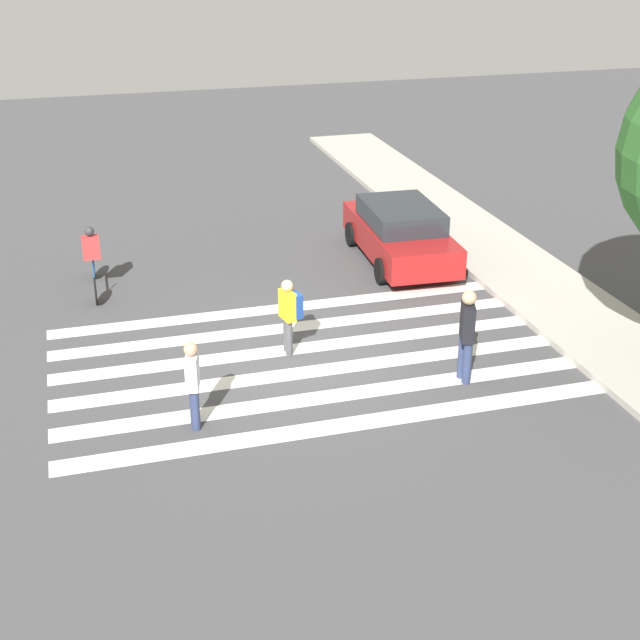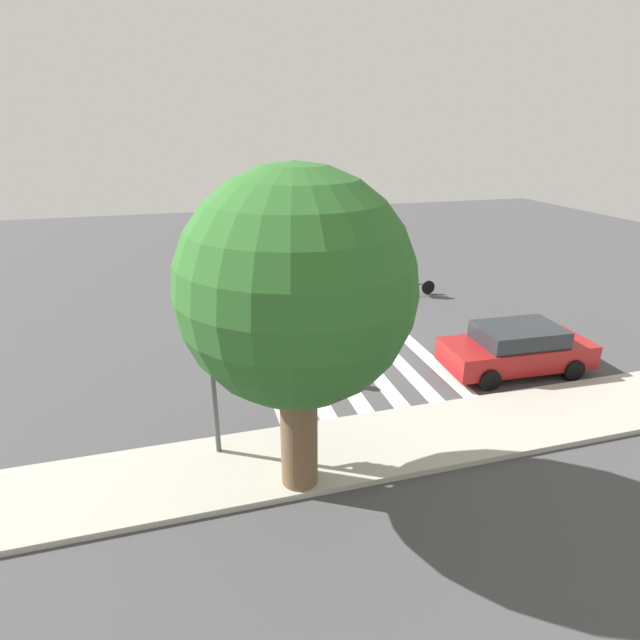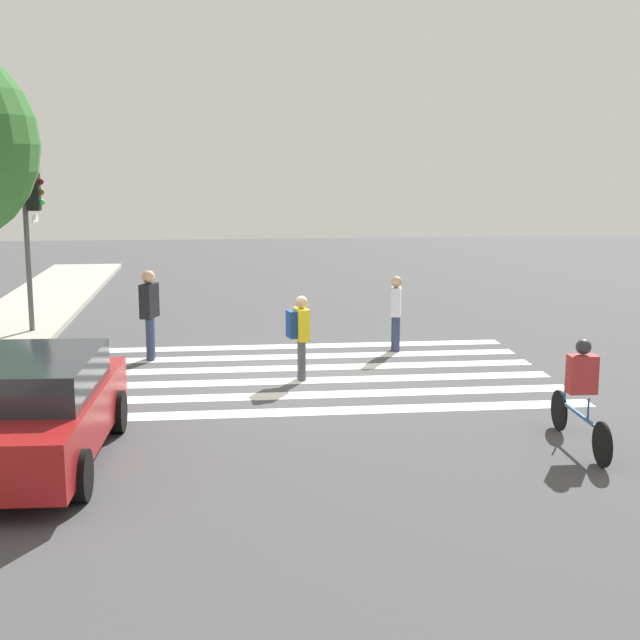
{
  "view_description": "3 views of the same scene",
  "coord_description": "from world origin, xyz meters",
  "px_view_note": "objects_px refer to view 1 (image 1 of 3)",
  "views": [
    {
      "loc": [
        15.29,
        -4.09,
        8.15
      ],
      "look_at": [
        0.98,
        -0.01,
        1.31
      ],
      "focal_mm": 50.0,
      "sensor_mm": 36.0,
      "label": 1
    },
    {
      "loc": [
        4.76,
        15.39,
        7.07
      ],
      "look_at": [
        0.53,
        0.26,
        0.94
      ],
      "focal_mm": 28.0,
      "sensor_mm": 36.0,
      "label": 2
    },
    {
      "loc": [
        -16.57,
        1.16,
        4.05
      ],
      "look_at": [
        -0.68,
        -0.6,
        1.18
      ],
      "focal_mm": 50.0,
      "sensor_mm": 36.0,
      "label": 3
    }
  ],
  "objects_px": {
    "pedestrian_child_with_backpack": "(193,380)",
    "pedestrian_adult_blue_shirt": "(289,311)",
    "pedestrian_adult_yellow_jacket": "(467,331)",
    "cyclist_near_curb": "(92,256)",
    "car_parked_silver_sedan": "(400,232)"
  },
  "relations": [
    {
      "from": "pedestrian_child_with_backpack",
      "to": "car_parked_silver_sedan",
      "type": "height_order",
      "value": "pedestrian_child_with_backpack"
    },
    {
      "from": "pedestrian_child_with_backpack",
      "to": "pedestrian_adult_blue_shirt",
      "type": "bearing_deg",
      "value": -30.24
    },
    {
      "from": "pedestrian_child_with_backpack",
      "to": "car_parked_silver_sedan",
      "type": "xyz_separation_m",
      "value": [
        -6.62,
        6.25,
        -0.15
      ]
    },
    {
      "from": "pedestrian_adult_yellow_jacket",
      "to": "pedestrian_child_with_backpack",
      "type": "relative_size",
      "value": 1.14
    },
    {
      "from": "pedestrian_adult_yellow_jacket",
      "to": "cyclist_near_curb",
      "type": "height_order",
      "value": "pedestrian_adult_yellow_jacket"
    },
    {
      "from": "pedestrian_adult_blue_shirt",
      "to": "pedestrian_adult_yellow_jacket",
      "type": "relative_size",
      "value": 0.86
    },
    {
      "from": "pedestrian_adult_blue_shirt",
      "to": "cyclist_near_curb",
      "type": "height_order",
      "value": "pedestrian_adult_blue_shirt"
    },
    {
      "from": "cyclist_near_curb",
      "to": "pedestrian_adult_blue_shirt",
      "type": "bearing_deg",
      "value": 40.6
    },
    {
      "from": "pedestrian_child_with_backpack",
      "to": "car_parked_silver_sedan",
      "type": "bearing_deg",
      "value": -29.06
    },
    {
      "from": "pedestrian_adult_yellow_jacket",
      "to": "cyclist_near_curb",
      "type": "relative_size",
      "value": 0.81
    },
    {
      "from": "pedestrian_adult_yellow_jacket",
      "to": "car_parked_silver_sedan",
      "type": "relative_size",
      "value": 0.41
    },
    {
      "from": "pedestrian_adult_yellow_jacket",
      "to": "pedestrian_child_with_backpack",
      "type": "bearing_deg",
      "value": 111.59
    },
    {
      "from": "cyclist_near_curb",
      "to": "car_parked_silver_sedan",
      "type": "xyz_separation_m",
      "value": [
        0.12,
        7.59,
        -0.1
      ]
    },
    {
      "from": "pedestrian_child_with_backpack",
      "to": "cyclist_near_curb",
      "type": "distance_m",
      "value": 6.87
    },
    {
      "from": "car_parked_silver_sedan",
      "to": "pedestrian_adult_blue_shirt",
      "type": "bearing_deg",
      "value": -39.96
    }
  ]
}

